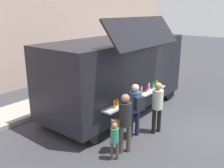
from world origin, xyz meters
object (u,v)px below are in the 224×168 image
trash_bin (123,71)px  customer_front_ordering (157,103)px  food_truck_main (117,72)px  customer_mid_with_backpack (135,105)px  child_near_queue (115,138)px  customer_rear_waiting (125,119)px

trash_bin → customer_front_ordering: bearing=-135.0°
customer_front_ordering → food_truck_main: bearing=0.3°
food_truck_main → customer_mid_with_backpack: bearing=-128.5°
customer_front_ordering → child_near_queue: 2.03m
customer_rear_waiting → child_near_queue: 0.57m
customer_front_ordering → customer_mid_with_backpack: 0.75m
food_truck_main → customer_front_ordering: food_truck_main is taller
customer_mid_with_backpack → customer_front_ordering: bearing=-95.5°
food_truck_main → customer_mid_with_backpack: 2.23m
customer_front_ordering → customer_rear_waiting: size_ratio=0.98×
trash_bin → customer_rear_waiting: customer_rear_waiting is taller
customer_front_ordering → customer_rear_waiting: customer_rear_waiting is taller
food_truck_main → customer_rear_waiting: food_truck_main is taller
food_truck_main → trash_bin: size_ratio=6.10×
trash_bin → customer_front_ordering: (-4.42, -4.41, 0.48)m
food_truck_main → trash_bin: (3.69, 2.32, -1.00)m
food_truck_main → customer_mid_with_backpack: food_truck_main is taller
customer_front_ordering → child_near_queue: size_ratio=1.59×
trash_bin → customer_mid_with_backpack: customer_mid_with_backpack is taller
trash_bin → customer_front_ordering: customer_front_ordering is taller
customer_mid_with_backpack → child_near_queue: customer_mid_with_backpack is taller
food_truck_main → trash_bin: bearing=32.6°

